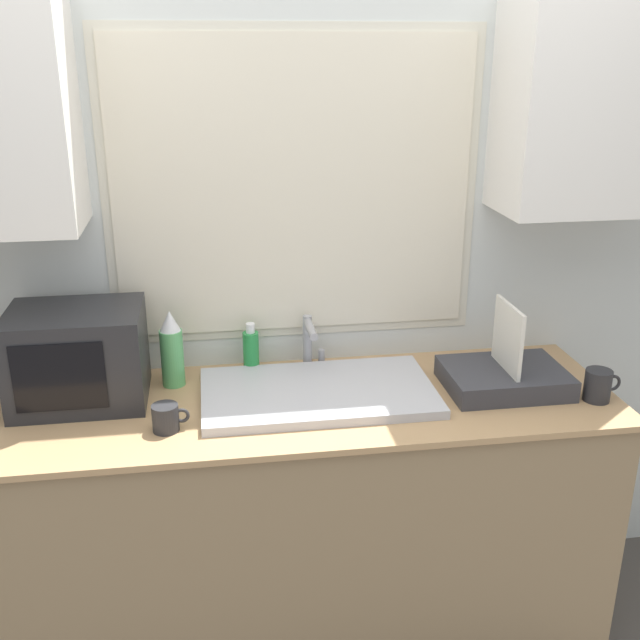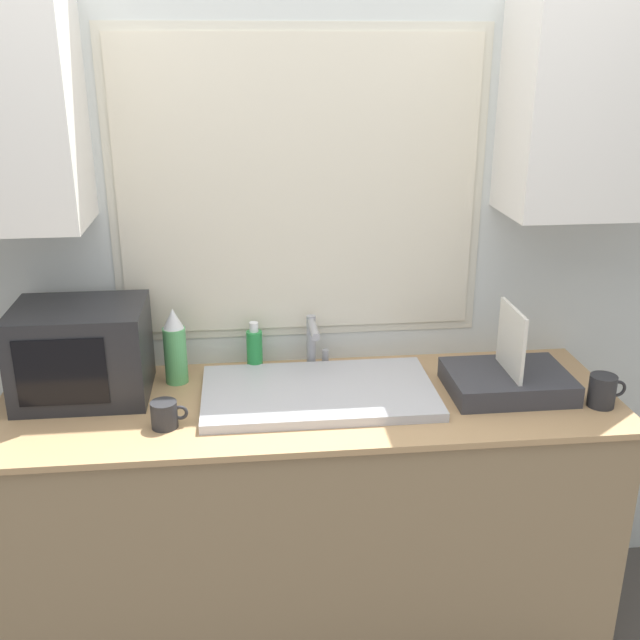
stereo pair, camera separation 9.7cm
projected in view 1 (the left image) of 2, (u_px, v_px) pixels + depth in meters
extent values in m
cube|color=#8C7251|center=(309.00, 524.00, 2.56)|extent=(1.95, 0.64, 0.91)
cube|color=tan|center=(308.00, 402.00, 2.40)|extent=(1.98, 0.67, 0.02)
cube|color=silver|center=(294.00, 258.00, 2.59)|extent=(6.00, 0.06, 2.60)
cube|color=beige|center=(294.00, 189.00, 2.48)|extent=(1.25, 0.01, 1.03)
cube|color=beige|center=(294.00, 189.00, 2.47)|extent=(1.19, 0.01, 0.97)
cube|color=white|center=(598.00, 105.00, 2.37)|extent=(0.60, 0.32, 0.67)
cube|color=#B2B2B7|center=(318.00, 393.00, 2.41)|extent=(0.74, 0.43, 0.03)
cylinder|color=#99999E|center=(307.00, 341.00, 2.61)|extent=(0.03, 0.03, 0.19)
cylinder|color=#99999E|center=(311.00, 329.00, 2.51)|extent=(0.03, 0.16, 0.03)
cylinder|color=#99999E|center=(322.00, 357.00, 2.64)|extent=(0.02, 0.02, 0.06)
cube|color=#232326|center=(78.00, 356.00, 2.34)|extent=(0.41, 0.31, 0.30)
cube|color=black|center=(59.00, 378.00, 2.19)|extent=(0.27, 0.01, 0.21)
cube|color=#333338|center=(504.00, 378.00, 2.46)|extent=(0.39, 0.29, 0.07)
cube|color=silver|center=(508.00, 337.00, 2.41)|extent=(0.01, 0.22, 0.22)
cylinder|color=#59B266|center=(172.00, 358.00, 2.47)|extent=(0.08, 0.08, 0.19)
cone|color=silver|center=(170.00, 321.00, 2.42)|extent=(0.07, 0.07, 0.07)
cylinder|color=#268C3F|center=(251.00, 352.00, 2.57)|extent=(0.06, 0.06, 0.14)
cylinder|color=white|center=(250.00, 328.00, 2.54)|extent=(0.03, 0.03, 0.03)
cylinder|color=#262628|center=(165.00, 418.00, 2.19)|extent=(0.08, 0.08, 0.08)
torus|color=#262628|center=(182.00, 416.00, 2.19)|extent=(0.05, 0.01, 0.05)
cylinder|color=#262628|center=(598.00, 385.00, 2.37)|extent=(0.08, 0.08, 0.10)
torus|color=#262628|center=(613.00, 383.00, 2.38)|extent=(0.06, 0.01, 0.06)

